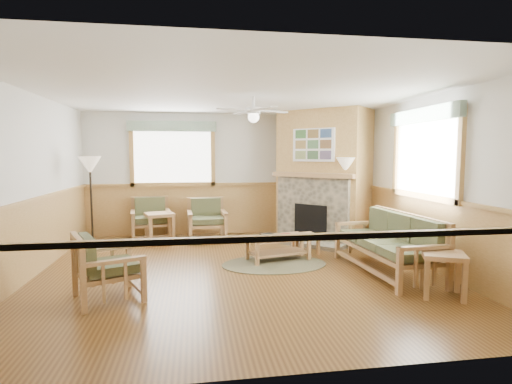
{
  "coord_description": "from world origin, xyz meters",
  "views": [
    {
      "loc": [
        -0.64,
        -6.01,
        1.79
      ],
      "look_at": [
        0.4,
        0.7,
        1.15
      ],
      "focal_mm": 28.0,
      "sensor_mm": 36.0,
      "label": 1
    }
  ],
  "objects": [
    {
      "name": "floor",
      "position": [
        0.0,
        0.0,
        -0.01
      ],
      "size": [
        6.0,
        6.0,
        0.01
      ],
      "primitive_type": "cube",
      "color": "brown",
      "rests_on": "ground"
    },
    {
      "name": "ceiling",
      "position": [
        0.0,
        0.0,
        2.7
      ],
      "size": [
        6.0,
        6.0,
        0.01
      ],
      "primitive_type": "cube",
      "color": "white",
      "rests_on": "floor"
    },
    {
      "name": "wall_back",
      "position": [
        0.0,
        3.0,
        1.35
      ],
      "size": [
        6.0,
        0.02,
        2.7
      ],
      "primitive_type": "cube",
      "color": "silver",
      "rests_on": "floor"
    },
    {
      "name": "wall_front",
      "position": [
        0.0,
        -3.0,
        1.35
      ],
      "size": [
        6.0,
        0.02,
        2.7
      ],
      "primitive_type": "cube",
      "color": "silver",
      "rests_on": "floor"
    },
    {
      "name": "wall_left",
      "position": [
        -3.0,
        0.0,
        1.35
      ],
      "size": [
        0.02,
        6.0,
        2.7
      ],
      "primitive_type": "cube",
      "color": "silver",
      "rests_on": "floor"
    },
    {
      "name": "wall_right",
      "position": [
        3.0,
        0.0,
        1.35
      ],
      "size": [
        0.02,
        6.0,
        2.7
      ],
      "primitive_type": "cube",
      "color": "silver",
      "rests_on": "floor"
    },
    {
      "name": "wainscot",
      "position": [
        0.0,
        0.0,
        0.55
      ],
      "size": [
        6.0,
        6.0,
        1.1
      ],
      "primitive_type": null,
      "color": "#AE8447",
      "rests_on": "floor"
    },
    {
      "name": "fireplace",
      "position": [
        2.05,
        2.05,
        1.35
      ],
      "size": [
        3.11,
        3.11,
        2.7
      ],
      "primitive_type": null,
      "rotation": [
        0.0,
        0.0,
        -0.79
      ],
      "color": "#AE8447",
      "rests_on": "floor"
    },
    {
      "name": "window_back",
      "position": [
        -1.1,
        2.96,
        2.53
      ],
      "size": [
        1.9,
        0.16,
        1.5
      ],
      "primitive_type": null,
      "color": "white",
      "rests_on": "wall_back"
    },
    {
      "name": "window_right",
      "position": [
        2.96,
        -0.2,
        2.53
      ],
      "size": [
        0.16,
        1.9,
        1.5
      ],
      "primitive_type": null,
      "color": "white",
      "rests_on": "wall_right"
    },
    {
      "name": "ceiling_fan",
      "position": [
        0.3,
        0.3,
        2.66
      ],
      "size": [
        1.59,
        1.59,
        0.36
      ],
      "primitive_type": null,
      "rotation": [
        0.0,
        0.0,
        0.35
      ],
      "color": "white",
      "rests_on": "ceiling"
    },
    {
      "name": "sofa",
      "position": [
        2.22,
        -0.44,
        0.45
      ],
      "size": [
        2.0,
        0.93,
        0.9
      ],
      "primitive_type": null,
      "rotation": [
        0.0,
        0.0,
        -1.5
      ],
      "color": "#A1784B",
      "rests_on": "floor"
    },
    {
      "name": "armchair_back_left",
      "position": [
        -1.56,
        2.55,
        0.44
      ],
      "size": [
        0.89,
        0.89,
        0.88
      ],
      "primitive_type": null,
      "rotation": [
        0.0,
        0.0,
        0.15
      ],
      "color": "#A1784B",
      "rests_on": "floor"
    },
    {
      "name": "armchair_back_right",
      "position": [
        -0.39,
        2.29,
        0.44
      ],
      "size": [
        0.82,
        0.82,
        0.87
      ],
      "primitive_type": null,
      "rotation": [
        0.0,
        0.0,
        0.05
      ],
      "color": "#A1784B",
      "rests_on": "floor"
    },
    {
      "name": "armchair_left",
      "position": [
        -1.71,
        -0.98,
        0.41
      ],
      "size": [
        0.97,
        0.97,
        0.83
      ],
      "primitive_type": null,
      "rotation": [
        0.0,
        0.0,
        1.98
      ],
      "color": "#A1784B",
      "rests_on": "floor"
    },
    {
      "name": "coffee_table",
      "position": [
        0.75,
        0.5,
        0.2
      ],
      "size": [
        1.12,
        0.74,
        0.41
      ],
      "primitive_type": null,
      "rotation": [
        0.0,
        0.0,
        0.24
      ],
      "color": "#A1784B",
      "rests_on": "floor"
    },
    {
      "name": "end_table_chairs",
      "position": [
        -1.36,
        2.25,
        0.3
      ],
      "size": [
        0.67,
        0.66,
        0.6
      ],
      "primitive_type": null,
      "rotation": [
        0.0,
        0.0,
        0.31
      ],
      "color": "#A1784B",
      "rests_on": "floor"
    },
    {
      "name": "end_table_sofa",
      "position": [
        2.44,
        -1.52,
        0.28
      ],
      "size": [
        0.66,
        0.65,
        0.56
      ],
      "primitive_type": null,
      "rotation": [
        0.0,
        0.0,
        -0.43
      ],
      "color": "#A1784B",
      "rests_on": "floor"
    },
    {
      "name": "footstool",
      "position": [
        1.34,
        0.89,
        0.18
      ],
      "size": [
        0.48,
        0.48,
        0.35
      ],
      "primitive_type": null,
      "rotation": [
        0.0,
        0.0,
        0.21
      ],
      "color": "#A1784B",
      "rests_on": "floor"
    },
    {
      "name": "braided_rug",
      "position": [
        0.63,
        0.24,
        0.01
      ],
      "size": [
        2.07,
        2.07,
        0.01
      ],
      "primitive_type": "cylinder",
      "rotation": [
        0.0,
        0.0,
        0.24
      ],
      "color": "#4B472E",
      "rests_on": "floor"
    },
    {
      "name": "floor_lamp_left",
      "position": [
        -2.55,
        1.76,
        0.88
      ],
      "size": [
        0.48,
        0.48,
        1.77
      ],
      "primitive_type": null,
      "rotation": [
        0.0,
        0.0,
        0.22
      ],
      "color": "black",
      "rests_on": "floor"
    },
    {
      "name": "floor_lamp_right",
      "position": [
        2.25,
        1.28,
        0.87
      ],
      "size": [
        0.45,
        0.45,
        1.74
      ],
      "primitive_type": null,
      "rotation": [
        0.0,
        0.0,
        0.13
      ],
      "color": "black",
      "rests_on": "floor"
    },
    {
      "name": "book_red",
      "position": [
        0.9,
        0.45,
        0.44
      ],
      "size": [
        0.3,
        0.35,
        0.03
      ],
      "primitive_type": "cube",
      "rotation": [
        0.0,
        0.0,
        0.3
      ],
      "color": "maroon",
      "rests_on": "coffee_table"
    },
    {
      "name": "book_dark",
      "position": [
        0.6,
        0.57,
        0.43
      ],
      "size": [
        0.28,
        0.32,
        0.03
      ],
      "primitive_type": "cube",
      "rotation": [
        0.0,
        0.0,
        0.34
      ],
      "color": "black",
      "rests_on": "coffee_table"
    }
  ]
}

